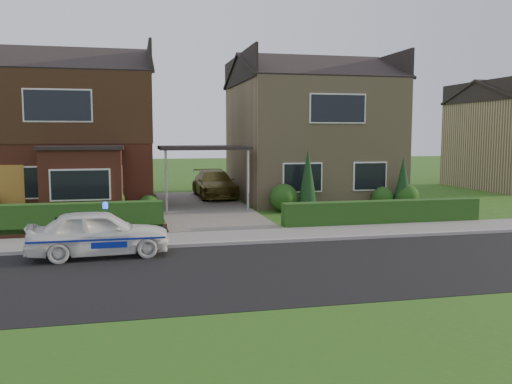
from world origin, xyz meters
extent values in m
plane|color=#1D5416|center=(0.00, 0.00, 0.00)|extent=(120.00, 120.00, 0.00)
cube|color=black|center=(0.00, 0.00, 0.00)|extent=(60.00, 6.00, 0.02)
cube|color=#9E9993|center=(0.00, 3.05, 0.06)|extent=(60.00, 0.16, 0.12)
cube|color=slate|center=(0.00, 4.10, 0.05)|extent=(60.00, 2.00, 0.10)
cube|color=#1D5416|center=(0.00, -5.00, 0.00)|extent=(60.00, 4.00, 0.01)
cube|color=#666059|center=(0.00, 11.00, 0.06)|extent=(3.80, 12.00, 0.12)
cube|color=brown|center=(-5.80, 14.00, 2.90)|extent=(7.20, 8.00, 5.80)
cube|color=white|center=(-7.38, 9.98, 1.40)|extent=(1.80, 0.08, 1.30)
cube|color=white|center=(-4.22, 9.98, 1.40)|extent=(1.60, 0.08, 1.30)
cube|color=white|center=(-5.80, 9.98, 4.40)|extent=(2.60, 0.08, 1.30)
cube|color=black|center=(-5.80, 14.00, 4.35)|extent=(7.26, 8.06, 2.90)
cube|color=brown|center=(-4.94, 9.30, 1.35)|extent=(3.00, 1.40, 2.70)
cube|color=black|center=(-4.94, 9.30, 2.77)|extent=(3.20, 1.60, 0.14)
cube|color=tan|center=(5.80, 14.00, 2.90)|extent=(7.20, 8.00, 5.80)
cube|color=white|center=(4.22, 9.98, 1.40)|extent=(1.80, 0.08, 1.30)
cube|color=white|center=(7.38, 9.98, 1.40)|extent=(1.60, 0.08, 1.30)
cube|color=white|center=(5.80, 9.98, 4.40)|extent=(2.60, 0.08, 1.30)
cube|color=black|center=(0.00, 11.00, 2.70)|extent=(3.80, 3.00, 0.14)
cylinder|color=gray|center=(-1.70, 9.60, 1.35)|extent=(0.10, 0.10, 2.70)
cylinder|color=gray|center=(1.70, 9.60, 1.35)|extent=(0.10, 0.10, 2.70)
cube|color=brown|center=(-5.80, 5.30, 0.18)|extent=(7.70, 0.25, 0.36)
cube|color=#163A12|center=(-5.80, 5.45, 0.00)|extent=(7.50, 0.55, 0.90)
cube|color=#163A12|center=(5.80, 5.35, 0.00)|extent=(7.50, 0.55, 0.80)
sphere|color=#163A12|center=(-4.00, 9.30, 0.66)|extent=(1.32, 1.32, 1.32)
sphere|color=#163A12|center=(-2.40, 9.60, 0.42)|extent=(0.84, 0.84, 0.84)
sphere|color=#163A12|center=(3.20, 9.40, 0.60)|extent=(1.20, 1.20, 1.20)
sphere|color=#163A12|center=(7.80, 9.50, 0.48)|extent=(0.96, 0.96, 0.96)
sphere|color=#163A12|center=(8.80, 9.20, 0.54)|extent=(1.08, 1.08, 1.08)
cone|color=black|center=(4.20, 9.20, 1.30)|extent=(0.90, 0.90, 2.60)
cone|color=black|center=(8.60, 9.20, 1.10)|extent=(0.90, 0.90, 2.20)
imported|color=white|center=(-3.92, 2.40, 0.64)|extent=(1.74, 3.82, 1.27)
sphere|color=#193FF2|center=(-3.73, 2.40, 1.35)|extent=(0.17, 0.17, 0.17)
cube|color=navy|center=(-3.92, 1.64, 0.59)|extent=(3.44, 0.02, 0.05)
cube|color=navy|center=(-3.92, 3.16, 0.59)|extent=(3.44, 0.01, 0.05)
ellipsoid|color=black|center=(-4.96, 2.30, 0.90)|extent=(0.22, 0.17, 0.21)
sphere|color=white|center=(-4.95, 2.24, 0.89)|extent=(0.11, 0.11, 0.11)
sphere|color=black|center=(-4.94, 2.28, 1.04)|extent=(0.13, 0.13, 0.13)
cone|color=black|center=(-4.99, 2.29, 1.10)|extent=(0.04, 0.04, 0.05)
cone|color=black|center=(-4.90, 2.29, 1.10)|extent=(0.04, 0.04, 0.05)
imported|color=brown|center=(1.00, 14.50, 0.78)|extent=(1.97, 4.61, 1.33)
imported|color=gray|center=(-3.54, 6.00, 0.36)|extent=(0.42, 0.32, 0.72)
imported|color=gray|center=(-7.11, 6.00, 0.40)|extent=(0.57, 0.54, 0.80)
imported|color=gray|center=(-3.06, 6.20, 0.35)|extent=(0.42, 0.42, 0.70)
camera|label=1|loc=(-2.97, -12.55, 3.31)|focal=38.00mm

